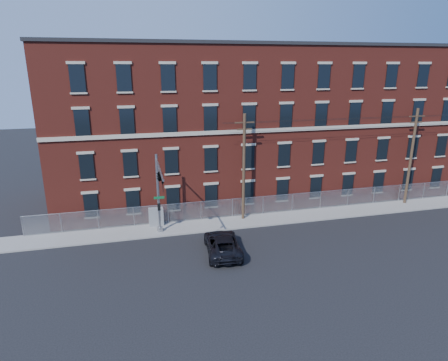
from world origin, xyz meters
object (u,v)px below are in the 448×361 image
at_px(traffic_signal_mast, 159,182).
at_px(utility_pole_near, 244,166).
at_px(utility_cabinet, 156,217).
at_px(pickup_truck, 222,244).

distance_m(traffic_signal_mast, utility_pole_near, 8.70).
distance_m(traffic_signal_mast, utility_cabinet, 5.87).
distance_m(utility_pole_near, pickup_truck, 8.40).
bearing_deg(utility_cabinet, utility_pole_near, -3.40).
bearing_deg(utility_cabinet, pickup_truck, -54.85).
distance_m(utility_pole_near, utility_cabinet, 9.31).
xyz_separation_m(pickup_truck, utility_cabinet, (-4.68, 6.50, 0.17)).
xyz_separation_m(traffic_signal_mast, utility_pole_near, (8.00, 3.42, -0.05)).
relative_size(traffic_signal_mast, utility_cabinet, 4.28).
height_order(traffic_signal_mast, utility_pole_near, utility_pole_near).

